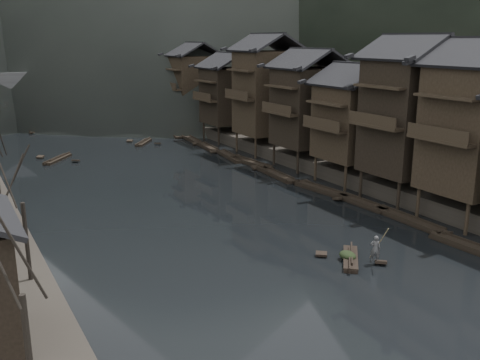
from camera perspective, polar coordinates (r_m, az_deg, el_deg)
water at (r=37.42m, az=4.95°, el=-8.06°), size 300.00×300.00×0.00m
right_bank at (r=88.55m, az=9.09°, el=5.85°), size 40.00×200.00×1.80m
stilt_houses at (r=60.44m, az=8.46°, el=9.24°), size 9.00×67.60×15.41m
moored_sampans at (r=60.52m, az=2.89°, el=1.16°), size 2.78×60.11×0.47m
midriver_boats at (r=79.12m, az=-17.18°, el=3.78°), size 17.06×28.99×0.45m
stone_bridge at (r=102.63m, az=-18.58°, el=8.86°), size 40.00×6.00×9.00m
hero_sampan at (r=37.17m, az=11.71°, el=-8.15°), size 3.50×3.94×0.43m
cargo_heap at (r=37.00m, az=11.43°, el=-7.37°), size 0.99×1.30×0.60m
boatman at (r=36.58m, az=14.26°, el=-6.77°), size 0.78×0.77×1.82m
bamboo_pole at (r=35.87m, az=14.75°, el=-2.87°), size 0.94×2.56×3.34m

